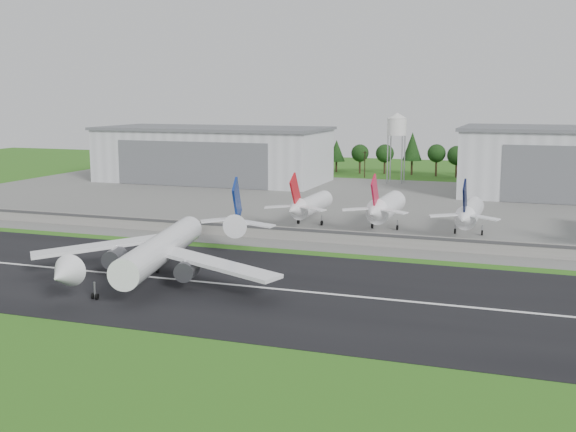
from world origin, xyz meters
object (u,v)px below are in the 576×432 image
at_px(main_airliner, 160,255).
at_px(parked_jet_navy, 469,213).
at_px(parked_jet_red_a, 308,205).
at_px(parked_jet_red_b, 384,208).

distance_m(main_airliner, parked_jet_navy, 85.88).
distance_m(main_airliner, parked_jet_red_a, 67.64).
bearing_deg(parked_jet_navy, parked_jet_red_a, -179.98).
xyz_separation_m(main_airliner, parked_jet_navy, (53.76, 66.96, 1.12)).
bearing_deg(parked_jet_red_b, parked_jet_red_a, -179.82).
distance_m(main_airliner, parked_jet_red_b, 73.95).
distance_m(parked_jet_red_b, parked_jet_navy, 22.53).
bearing_deg(parked_jet_red_b, main_airliner, -114.99).
relative_size(main_airliner, parked_jet_navy, 1.88).
relative_size(parked_jet_red_a, parked_jet_navy, 1.00).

